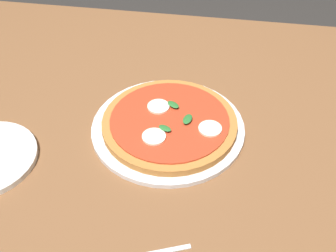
# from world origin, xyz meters

# --- Properties ---
(dining_table) EXTENTS (1.44, 1.09, 0.77)m
(dining_table) POSITION_xyz_m (0.00, 0.00, 0.68)
(dining_table) COLOR brown
(dining_table) RESTS_ON ground_plane
(serving_tray) EXTENTS (0.37, 0.37, 0.01)m
(serving_tray) POSITION_xyz_m (0.05, -0.04, 0.78)
(serving_tray) COLOR silver
(serving_tray) RESTS_ON dining_table
(pizza) EXTENTS (0.32, 0.32, 0.03)m
(pizza) POSITION_xyz_m (0.06, -0.04, 0.79)
(pizza) COLOR #B27033
(pizza) RESTS_ON serving_tray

